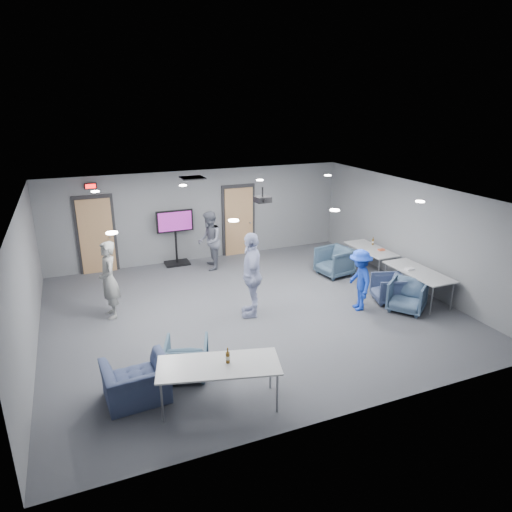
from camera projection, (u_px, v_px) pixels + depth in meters
name	position (u px, v px, depth m)	size (l,w,h in m)	color
floor	(250.00, 310.00, 10.57)	(9.00, 9.00, 0.00)	#3E4046
ceiling	(249.00, 196.00, 9.69)	(9.00, 9.00, 0.00)	white
wall_back	(200.00, 215.00, 13.63)	(9.00, 0.02, 2.70)	slate
wall_front	(351.00, 338.00, 6.64)	(9.00, 0.02, 2.70)	slate
wall_left	(26.00, 285.00, 8.51)	(0.02, 8.00, 2.70)	slate
wall_right	(412.00, 234.00, 11.75)	(0.02, 8.00, 2.70)	slate
door_left	(96.00, 236.00, 12.60)	(1.06, 0.17, 2.24)	black
door_right	(239.00, 221.00, 14.11)	(1.06, 0.17, 2.24)	black
exit_sign	(91.00, 186.00, 12.13)	(0.32, 0.08, 0.16)	black
hvac_diffuser	(193.00, 178.00, 11.97)	(0.60, 0.60, 0.03)	black
downlights	(249.00, 196.00, 9.70)	(6.18, 3.78, 0.02)	white
person_a	(109.00, 280.00, 10.02)	(0.64, 0.42, 1.75)	gray
person_b	(210.00, 241.00, 12.91)	(0.82, 0.64, 1.68)	slate
person_c	(252.00, 275.00, 10.09)	(1.13, 0.47, 1.93)	#A4ADD4
person_d	(360.00, 280.00, 10.43)	(0.93, 0.54, 1.45)	#1C3DB9
chair_right_a	(335.00, 262.00, 12.59)	(0.83, 0.86, 0.78)	#35495C
chair_right_b	(389.00, 288.00, 10.96)	(0.71, 0.73, 0.66)	#3B4666
chair_right_c	(407.00, 296.00, 10.46)	(0.78, 0.80, 0.73)	#3E526B
chair_front_a	(187.00, 358.00, 8.00)	(0.73, 0.75, 0.69)	#3A5064
chair_front_b	(137.00, 382.00, 7.32)	(1.03, 0.90, 0.67)	#3A4465
table_right_a	(371.00, 250.00, 12.63)	(0.70, 1.68, 0.73)	#A2A4A7
table_right_b	(418.00, 273.00, 10.97)	(0.76, 1.81, 0.73)	#A2A4A7
table_front_left	(219.00, 367.00, 7.11)	(2.05, 1.25, 0.73)	#A2A4A7
bottle_front	(228.00, 357.00, 7.12)	(0.07, 0.07, 0.26)	#5C3D0F
bottle_right	(373.00, 242.00, 12.91)	(0.06, 0.06, 0.23)	#5C3D0F
snack_box	(381.00, 250.00, 12.44)	(0.17, 0.12, 0.04)	#CA5632
wrapper	(410.00, 269.00, 11.02)	(0.20, 0.14, 0.05)	silver
tv_stand	(176.00, 234.00, 13.24)	(1.07, 0.51, 1.63)	black
projector	(263.00, 199.00, 10.76)	(0.38, 0.36, 0.36)	black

